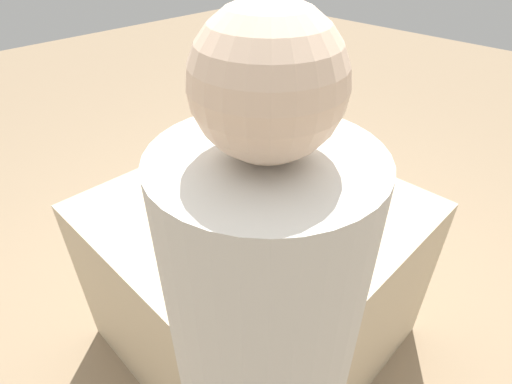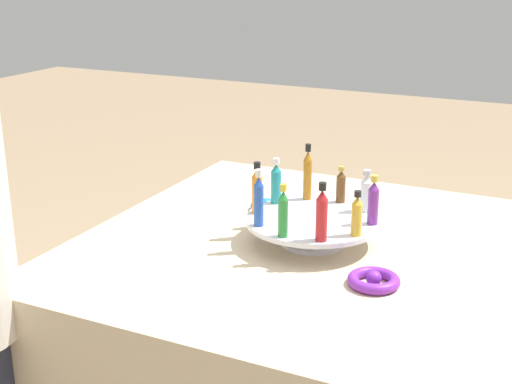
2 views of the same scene
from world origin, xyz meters
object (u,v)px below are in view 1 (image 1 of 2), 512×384
object	(u,v)px
display_stand	(255,195)
ribbon_bow_purple	(323,198)
bottle_orange	(232,196)
bottle_gold	(291,173)
bottle_amber	(219,170)
bottle_green	(281,196)
bottle_brown	(233,165)
bottle_teal	(218,186)
bottle_blue	(257,200)
bottle_purple	(276,162)
bottle_clear	(255,160)
bottle_red	(294,183)
ribbon_bow_blue	(186,207)

from	to	relation	value
display_stand	ribbon_bow_purple	xyz separation A→B (m)	(0.20, -0.16, -0.03)
bottle_orange	bottle_gold	size ratio (longest dim) A/B	1.22
bottle_amber	bottle_orange	distance (m)	0.17
bottle_gold	bottle_green	bearing A→B (deg)	-151.92
bottle_brown	bottle_amber	size ratio (longest dim) A/B	0.65
bottle_teal	bottle_orange	world-z (taller)	bottle_orange
bottle_blue	display_stand	bearing A→B (deg)	46.08
bottle_purple	bottle_teal	bearing A→B (deg)	172.08
ribbon_bow_purple	bottle_clear	bearing A→B (deg)	111.55
bottle_purple	bottle_brown	world-z (taller)	bottle_purple
bottle_amber	bottle_blue	size ratio (longest dim) A/B	1.07
bottle_clear	bottle_orange	bearing A→B (deg)	-151.92
bottle_teal	bottle_gold	bearing A→B (deg)	-25.92
bottle_green	bottle_orange	bearing A→B (deg)	136.08
bottle_purple	bottle_amber	size ratio (longest dim) A/B	0.81
bottle_blue	bottle_red	distance (m)	0.17
bottle_brown	bottle_gold	distance (m)	0.23
bottle_teal	bottle_red	xyz separation A→B (m)	(0.19, -0.19, 0.01)
bottle_brown	bottle_green	size ratio (longest dim) A/B	0.77
bottle_brown	bottle_orange	xyz separation A→B (m)	(-0.16, -0.16, 0.02)
bottle_teal	ribbon_bow_purple	world-z (taller)	bottle_teal
bottle_teal	bottle_red	distance (m)	0.27
bottle_gold	ribbon_bow_blue	size ratio (longest dim) A/B	1.25
bottle_clear	bottle_blue	bearing A→B (deg)	-133.92
bottle_brown	bottle_gold	world-z (taller)	bottle_gold
bottle_purple	bottle_green	distance (m)	0.23
bottle_green	ribbon_bow_purple	bearing A→B (deg)	-6.03
bottle_green	bottle_red	xyz separation A→B (m)	(0.09, 0.02, 0.01)
display_stand	ribbon_bow_blue	distance (m)	0.26
bottle_orange	ribbon_bow_blue	world-z (taller)	bottle_orange
bottle_amber	bottle_orange	xyz separation A→B (m)	(-0.07, -0.15, -0.01)
bottle_green	bottle_blue	bearing A→B (deg)	154.08
bottle_purple	bottle_gold	xyz separation A→B (m)	(-0.01, -0.09, -0.01)
bottle_orange	bottle_green	bearing A→B (deg)	-43.92
bottle_blue	bottle_orange	bearing A→B (deg)	118.08
bottle_green	ribbon_bow_blue	size ratio (longest dim) A/B	1.46
bottle_clear	bottle_green	bearing A→B (deg)	-115.92
bottle_clear	bottle_teal	bearing A→B (deg)	-169.92
bottle_blue	bottle_red	bearing A→B (deg)	-7.92
bottle_green	bottle_red	size ratio (longest dim) A/B	0.92
bottle_clear	bottle_amber	size ratio (longest dim) A/B	0.72
bottle_clear	ribbon_bow_purple	distance (m)	0.30
bottle_brown	bottle_blue	distance (m)	0.27
ribbon_bow_purple	bottle_brown	bearing A→B (deg)	121.13
ribbon_bow_purple	bottle_amber	bearing A→B (deg)	133.06
bottle_clear	bottle_green	distance (m)	0.27
bottle_blue	ribbon_bow_blue	size ratio (longest dim) A/B	1.61
bottle_teal	bottle_red	world-z (taller)	bottle_red
bottle_teal	bottle_gold	distance (m)	0.28
bottle_amber	bottle_orange	bearing A→B (deg)	-115.92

